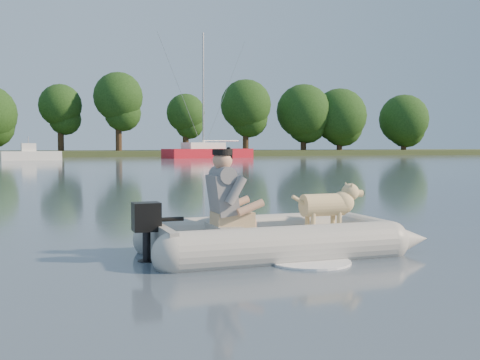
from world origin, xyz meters
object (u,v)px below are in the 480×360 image
object	(u,v)px
dog	(323,209)
dinghy	(279,205)
motorboat	(31,149)
man	(224,192)
sailboat	(207,152)

from	to	relation	value
dog	dinghy	bearing A→B (deg)	-175.43
dog	motorboat	distance (m)	46.02
man	motorboat	distance (m)	45.94
dog	sailboat	size ratio (longest dim) A/B	0.08
motorboat	sailboat	xyz separation A→B (m)	(16.14, 4.23, -0.41)
dinghy	motorboat	xyz separation A→B (m)	(-4.61, 45.80, 0.35)
dinghy	motorboat	world-z (taller)	motorboat
dinghy	sailboat	world-z (taller)	sailboat
dinghy	man	size ratio (longest dim) A/B	4.15
man	dog	bearing A→B (deg)	0.00
sailboat	motorboat	bearing A→B (deg)	177.65
man	sailboat	size ratio (longest dim) A/B	0.09
man	dinghy	bearing A→B (deg)	-4.24
dog	man	bearing A→B (deg)	180.00
man	motorboat	world-z (taller)	motorboat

